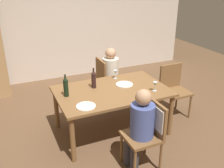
# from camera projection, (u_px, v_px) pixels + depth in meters

# --- Properties ---
(ground_plane) EXTENTS (10.00, 10.00, 0.00)m
(ground_plane) POSITION_uv_depth(u_px,v_px,m) (112.00, 130.00, 4.29)
(ground_plane) COLOR brown
(rear_room_partition) EXTENTS (6.40, 0.12, 2.70)m
(rear_room_partition) POSITION_uv_depth(u_px,v_px,m) (64.00, 21.00, 6.06)
(rear_room_partition) COLOR beige
(rear_room_partition) RESTS_ON ground_plane
(dining_table) EXTENTS (1.72, 1.10, 0.74)m
(dining_table) POSITION_uv_depth(u_px,v_px,m) (112.00, 94.00, 4.03)
(dining_table) COLOR brown
(dining_table) RESTS_ON ground_plane
(chair_near) EXTENTS (0.46, 0.44, 0.92)m
(chair_near) POSITION_uv_depth(u_px,v_px,m) (150.00, 126.00, 3.32)
(chair_near) COLOR brown
(chair_near) RESTS_ON ground_plane
(chair_far_right) EXTENTS (0.44, 0.44, 0.92)m
(chair_far_right) POSITION_uv_depth(u_px,v_px,m) (107.00, 78.00, 4.97)
(chair_far_right) COLOR brown
(chair_far_right) RESTS_ON ground_plane
(chair_right_end) EXTENTS (0.44, 0.44, 0.92)m
(chair_right_end) POSITION_uv_depth(u_px,v_px,m) (173.00, 87.00, 4.62)
(chair_right_end) COLOR brown
(chair_right_end) RESTS_ON ground_plane
(person_woman_host) EXTENTS (0.35, 0.30, 1.13)m
(person_woman_host) POSITION_uv_depth(u_px,v_px,m) (140.00, 125.00, 3.24)
(person_woman_host) COLOR #33333D
(person_woman_host) RESTS_ON ground_plane
(person_man_bearded) EXTENTS (0.35, 0.30, 1.13)m
(person_man_bearded) POSITION_uv_depth(u_px,v_px,m) (112.00, 72.00, 4.96)
(person_man_bearded) COLOR #33333D
(person_man_bearded) RESTS_ON ground_plane
(wine_bottle_tall_green) EXTENTS (0.07, 0.07, 0.33)m
(wine_bottle_tall_green) POSITION_uv_depth(u_px,v_px,m) (94.00, 79.00, 4.02)
(wine_bottle_tall_green) COLOR black
(wine_bottle_tall_green) RESTS_ON dining_table
(wine_bottle_dark_red) EXTENTS (0.07, 0.07, 0.34)m
(wine_bottle_dark_red) POSITION_uv_depth(u_px,v_px,m) (66.00, 87.00, 3.74)
(wine_bottle_dark_red) COLOR black
(wine_bottle_dark_red) RESTS_ON dining_table
(wine_glass_near_left) EXTENTS (0.07, 0.07, 0.15)m
(wine_glass_near_left) POSITION_uv_depth(u_px,v_px,m) (115.00, 73.00, 4.39)
(wine_glass_near_left) COLOR silver
(wine_glass_near_left) RESTS_ON dining_table
(wine_glass_centre) EXTENTS (0.07, 0.07, 0.15)m
(wine_glass_centre) POSITION_uv_depth(u_px,v_px,m) (155.00, 85.00, 3.92)
(wine_glass_centre) COLOR silver
(wine_glass_centre) RESTS_ON dining_table
(dinner_plate_host) EXTENTS (0.28, 0.28, 0.01)m
(dinner_plate_host) POSITION_uv_depth(u_px,v_px,m) (124.00, 84.00, 4.18)
(dinner_plate_host) COLOR silver
(dinner_plate_host) RESTS_ON dining_table
(dinner_plate_guest_left) EXTENTS (0.27, 0.27, 0.01)m
(dinner_plate_guest_left) POSITION_uv_depth(u_px,v_px,m) (86.00, 106.00, 3.50)
(dinner_plate_guest_left) COLOR white
(dinner_plate_guest_left) RESTS_ON dining_table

